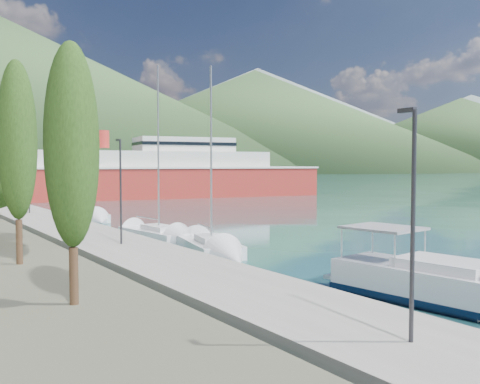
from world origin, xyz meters
TOP-DOWN VIEW (x-y plane):
  - quay at (-9.00, 26.00)m, footprint 5.00×88.00m
  - hills_far at (138.59, 618.73)m, footprint 1480.00×900.00m
  - hills_near at (98.04, 372.50)m, footprint 1010.00×520.00m
  - lamp_posts at (-9.00, 13.90)m, footprint 0.15×44.41m
  - motor_cruiser at (-2.44, -4.77)m, footprint 4.07×10.04m
  - sailboat_near at (-4.44, 9.38)m, footprint 4.38×8.84m
  - sailboat_mid at (-3.95, 16.36)m, footprint 3.51×9.45m
  - sailboat_far at (-4.18, 32.01)m, footprint 3.50×8.17m
  - ferry at (15.82, 63.67)m, footprint 57.63×21.23m

SIDE VIEW (x-z plane):
  - sailboat_mid at x=-3.95m, z-range -6.32..6.96m
  - sailboat_far at x=-4.18m, z-range -5.49..6.14m
  - sailboat_near at x=-4.44m, z-range -5.77..6.43m
  - quay at x=-9.00m, z-range 0.00..0.80m
  - motor_cruiser at x=-2.44m, z-range -1.21..2.39m
  - ferry at x=15.82m, z-range -2.19..9.01m
  - lamp_posts at x=-9.00m, z-range 1.05..7.11m
  - hills_near at x=98.04m, z-range -8.32..106.68m
  - hills_far at x=138.59m, z-range -12.61..167.39m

